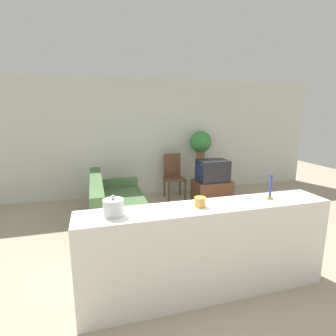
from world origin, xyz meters
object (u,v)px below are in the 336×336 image
at_px(couch, 116,209).
at_px(television, 212,170).
at_px(potted_plant, 201,142).
at_px(wooden_chair, 174,174).
at_px(decorative_bowl, 113,207).

xyz_separation_m(couch, television, (2.11, 0.61, 0.43)).
distance_m(television, potted_plant, 0.90).
height_order(television, wooden_chair, wooden_chair).
bearing_deg(potted_plant, television, -91.84).
distance_m(television, wooden_chair, 0.91).
bearing_deg(couch, wooden_chair, 39.72).
height_order(wooden_chair, decorative_bowl, decorative_bowl).
bearing_deg(potted_plant, wooden_chair, -167.26).
xyz_separation_m(wooden_chair, decorative_bowl, (-1.58, -3.25, 0.53)).
bearing_deg(decorative_bowl, couch, 85.17).
bearing_deg(wooden_chair, potted_plant, 12.74).
distance_m(wooden_chair, potted_plant, 1.01).
xyz_separation_m(television, wooden_chair, (-0.70, 0.56, -0.17)).
relative_size(couch, television, 3.20).
xyz_separation_m(television, decorative_bowl, (-2.28, -2.69, 0.36)).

